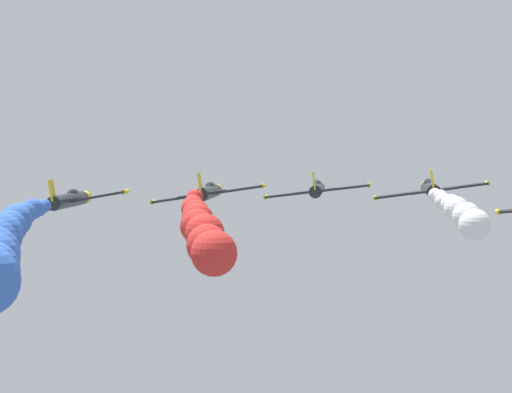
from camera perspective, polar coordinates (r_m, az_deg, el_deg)
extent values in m
cylinder|color=#23282D|center=(103.55, 3.01, 0.33)|extent=(1.22, 9.00, 1.22)
cone|color=yellow|center=(108.65, 3.11, 0.44)|extent=(1.16, 1.20, 1.16)
cube|color=#23282D|center=(103.16, 3.01, 0.26)|extent=(9.16, 1.90, 1.27)
cylinder|color=yellow|center=(103.44, 0.48, -0.03)|extent=(0.40, 1.40, 0.40)
cylinder|color=yellow|center=(103.08, 5.55, 0.56)|extent=(0.40, 1.40, 0.40)
cube|color=#23282D|center=(99.56, 2.93, 0.26)|extent=(3.79, 1.20, 0.63)
cube|color=yellow|center=(99.43, 2.86, 0.78)|extent=(0.33, 1.10, 1.61)
ellipsoid|color=black|center=(105.33, 3.01, 0.64)|extent=(0.88, 2.20, 0.79)
cylinder|color=#23282D|center=(96.13, -2.35, 0.19)|extent=(1.25, 9.00, 1.25)
cone|color=yellow|center=(101.19, -1.98, 0.32)|extent=(1.19, 1.20, 1.19)
cube|color=#23282D|center=(95.74, -2.37, 0.12)|extent=(9.13, 1.90, 1.54)
cylinder|color=yellow|center=(96.46, -5.05, -0.27)|extent=(0.41, 1.40, 0.41)
cylinder|color=yellow|center=(95.23, 0.35, 0.52)|extent=(0.41, 1.40, 0.41)
cube|color=#23282D|center=(92.17, -2.67, 0.12)|extent=(3.78, 1.20, 0.74)
cube|color=yellow|center=(92.05, -2.76, 0.68)|extent=(0.37, 1.10, 1.60)
ellipsoid|color=black|center=(97.91, -2.25, 0.53)|extent=(0.89, 2.20, 0.81)
sphere|color=red|center=(89.53, -2.90, 0.02)|extent=(0.96, 0.96, 0.96)
sphere|color=red|center=(87.87, -3.03, -0.03)|extent=(1.17, 1.17, 1.17)
sphere|color=red|center=(86.23, -3.11, -0.34)|extent=(1.37, 1.37, 1.37)
sphere|color=red|center=(84.54, -3.10, -0.41)|extent=(1.42, 1.42, 1.42)
sphere|color=red|center=(82.86, -3.09, -0.60)|extent=(1.77, 1.77, 1.77)
sphere|color=red|center=(81.17, -2.96, -0.82)|extent=(1.91, 1.91, 1.91)
sphere|color=red|center=(79.49, -2.88, -1.12)|extent=(2.22, 2.22, 2.22)
sphere|color=red|center=(77.83, -2.89, -1.46)|extent=(2.35, 2.35, 2.35)
sphere|color=red|center=(76.12, -2.53, -1.82)|extent=(2.63, 2.63, 2.63)
sphere|color=red|center=(74.47, -2.39, -2.39)|extent=(2.74, 2.74, 2.74)
sphere|color=red|center=(72.77, -2.07, -2.79)|extent=(2.96, 2.96, 2.96)
cylinder|color=#23282D|center=(96.85, 8.54, 0.36)|extent=(1.24, 9.00, 1.24)
cone|color=yellow|center=(101.94, 8.36, 0.47)|extent=(1.18, 1.20, 1.18)
cube|color=#23282D|center=(96.46, 8.56, 0.29)|extent=(9.14, 1.90, 1.41)
cylinder|color=yellow|center=(96.31, 5.85, -0.07)|extent=(0.40, 1.40, 0.40)
cylinder|color=yellow|center=(96.82, 11.25, 0.64)|extent=(0.40, 1.40, 0.40)
cube|color=#23282D|center=(92.86, 8.68, 0.29)|extent=(3.79, 1.20, 0.69)
cube|color=yellow|center=(92.72, 8.62, 0.84)|extent=(0.35, 1.10, 1.60)
ellipsoid|color=black|center=(98.63, 8.44, 0.68)|extent=(0.89, 2.20, 0.80)
sphere|color=white|center=(89.78, 8.76, 0.08)|extent=(1.04, 1.04, 1.04)
sphere|color=white|center=(87.70, 9.03, 0.00)|extent=(1.04, 1.04, 1.04)
sphere|color=white|center=(85.63, 9.16, -0.24)|extent=(1.27, 1.27, 1.27)
sphere|color=white|center=(83.57, 9.53, -0.39)|extent=(1.48, 1.48, 1.48)
sphere|color=white|center=(81.51, 9.78, -0.60)|extent=(1.75, 1.75, 1.75)
sphere|color=white|center=(79.49, 10.26, -0.95)|extent=(1.91, 1.91, 1.91)
sphere|color=white|center=(77.46, 10.66, -1.37)|extent=(2.12, 2.12, 2.12)
cylinder|color=#23282D|center=(90.73, -9.17, -0.19)|extent=(1.28, 9.00, 1.28)
cone|color=yellow|center=(95.68, -8.43, -0.04)|extent=(1.21, 1.20, 1.21)
cube|color=#23282D|center=(90.35, -9.23, -0.27)|extent=(9.09, 1.90, 1.81)
cylinder|color=yellow|center=(91.61, -11.97, -0.76)|extent=(0.42, 1.40, 0.42)
cylinder|color=yellow|center=(89.30, -6.41, 0.24)|extent=(0.42, 1.40, 0.42)
cube|color=#23282D|center=(86.87, -9.83, -0.30)|extent=(3.77, 1.20, 0.85)
cube|color=yellow|center=(86.77, -9.95, 0.30)|extent=(0.42, 1.10, 1.60)
ellipsoid|color=black|center=(92.48, -8.96, 0.16)|extent=(0.91, 2.20, 0.83)
sphere|color=blue|center=(84.02, -10.33, -0.45)|extent=(0.99, 0.99, 0.99)
sphere|color=blue|center=(82.12, -10.59, -0.57)|extent=(1.15, 1.15, 1.15)
sphere|color=blue|center=(80.20, -10.87, -0.59)|extent=(1.44, 1.44, 1.44)
sphere|color=blue|center=(78.33, -11.22, -0.82)|extent=(1.47, 1.47, 1.47)
sphere|color=blue|center=(76.45, -11.58, -0.94)|extent=(1.71, 1.71, 1.71)
sphere|color=blue|center=(74.47, -11.68, -1.15)|extent=(2.04, 2.04, 2.04)
sphere|color=blue|center=(72.58, -11.98, -1.48)|extent=(2.15, 2.15, 2.15)
sphere|color=blue|center=(70.67, -12.25, -1.74)|extent=(2.35, 2.35, 2.35)
sphere|color=blue|center=(68.70, -12.42, -1.88)|extent=(2.62, 2.62, 2.62)
cylinder|color=yellow|center=(89.10, 11.78, -0.74)|extent=(0.39, 1.40, 0.39)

